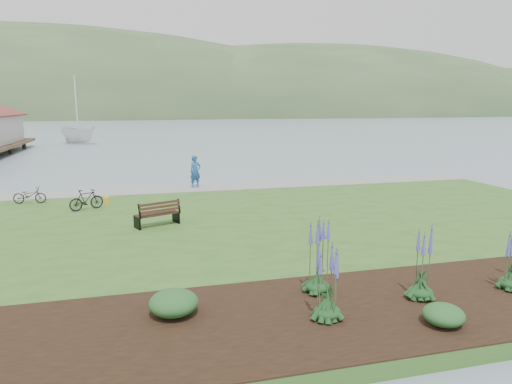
% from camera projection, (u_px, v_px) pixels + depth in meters
% --- Properties ---
extents(ground, '(600.00, 600.00, 0.00)m').
position_uv_depth(ground, '(224.00, 225.00, 19.84)').
color(ground, slate).
rests_on(ground, ground).
extents(lawn, '(34.00, 20.00, 0.40)m').
position_uv_depth(lawn, '(233.00, 233.00, 17.91)').
color(lawn, '#305B20').
rests_on(lawn, ground).
extents(shoreline_path, '(34.00, 2.20, 0.03)m').
position_uv_depth(shoreline_path, '(202.00, 188.00, 26.33)').
color(shoreline_path, gray).
rests_on(shoreline_path, lawn).
extents(garden_bed, '(24.00, 4.40, 0.04)m').
position_uv_depth(garden_bed, '(416.00, 301.00, 11.19)').
color(garden_bed, black).
rests_on(garden_bed, lawn).
extents(far_hillside, '(580.00, 80.00, 38.00)m').
position_uv_depth(far_hillside, '(196.00, 117.00, 186.37)').
color(far_hillside, '#38542F').
rests_on(far_hillside, ground).
extents(park_bench, '(1.85, 1.28, 1.07)m').
position_uv_depth(park_bench, '(158.00, 213.00, 18.05)').
color(park_bench, black).
rests_on(park_bench, lawn).
extents(person, '(0.95, 0.80, 2.20)m').
position_uv_depth(person, '(195.00, 169.00, 26.28)').
color(person, '#1F558E').
rests_on(person, lawn).
extents(bicycle_a, '(0.75, 1.61, 0.81)m').
position_uv_depth(bicycle_a, '(30.00, 195.00, 22.24)').
color(bicycle_a, black).
rests_on(bicycle_a, lawn).
extents(bicycle_b, '(1.13, 1.61, 0.95)m').
position_uv_depth(bicycle_b, '(86.00, 200.00, 20.86)').
color(bicycle_b, black).
rests_on(bicycle_b, lawn).
extents(sailboat, '(15.32, 15.33, 28.34)m').
position_uv_depth(sailboat, '(79.00, 144.00, 60.50)').
color(sailboat, silver).
rests_on(sailboat, ground).
extents(pannier, '(0.22, 0.32, 0.34)m').
position_uv_depth(pannier, '(107.00, 200.00, 22.20)').
color(pannier, orange).
rests_on(pannier, lawn).
extents(echium_0, '(0.62, 0.62, 1.96)m').
position_uv_depth(echium_0, '(422.00, 270.00, 11.19)').
color(echium_0, '#153919').
rests_on(echium_0, garden_bed).
extents(echium_4, '(0.62, 0.62, 2.37)m').
position_uv_depth(echium_4, '(319.00, 254.00, 11.47)').
color(echium_4, '#153919').
rests_on(echium_4, garden_bed).
extents(echium_5, '(0.62, 0.62, 1.95)m').
position_uv_depth(echium_5, '(328.00, 284.00, 10.09)').
color(echium_5, '#153919').
rests_on(echium_5, garden_bed).
extents(shrub_0, '(1.13, 1.13, 0.57)m').
position_uv_depth(shrub_0, '(174.00, 303.00, 10.39)').
color(shrub_0, '#1E4C21').
rests_on(shrub_0, garden_bed).
extents(shrub_1, '(0.90, 0.90, 0.45)m').
position_uv_depth(shrub_1, '(444.00, 315.00, 9.93)').
color(shrub_1, '#1E4C21').
rests_on(shrub_1, garden_bed).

